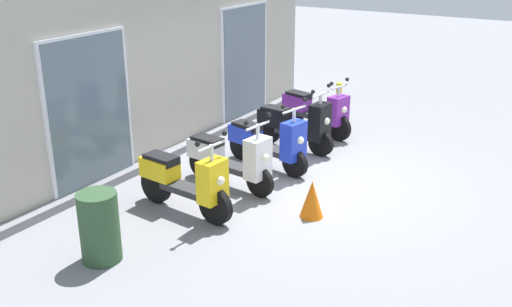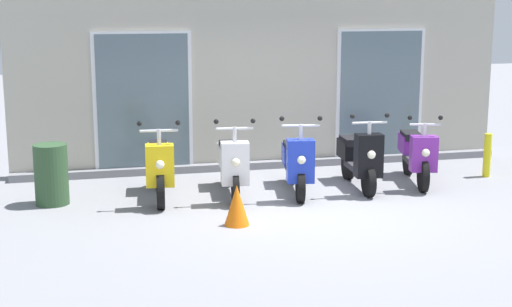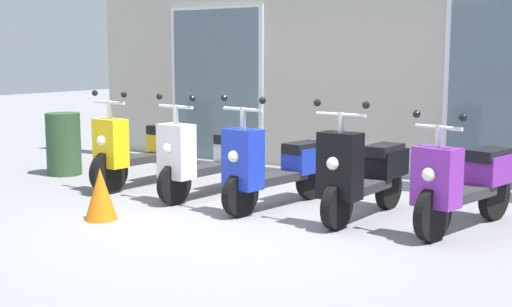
# 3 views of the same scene
# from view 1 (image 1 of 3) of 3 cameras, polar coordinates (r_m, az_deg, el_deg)

# --- Properties ---
(ground_plane) EXTENTS (40.00, 40.00, 0.00)m
(ground_plane) POSITION_cam_1_polar(r_m,az_deg,el_deg) (9.16, 5.75, -2.46)
(ground_plane) COLOR gray
(storefront_facade) EXTENTS (8.31, 0.50, 3.60)m
(storefront_facade) POSITION_cam_1_polar(r_m,az_deg,el_deg) (10.11, -8.27, 9.94)
(storefront_facade) COLOR #B2AD9E
(storefront_facade) RESTS_ON ground_plane
(scooter_yellow) EXTENTS (0.58, 1.61, 1.21)m
(scooter_yellow) POSITION_cam_1_polar(r_m,az_deg,el_deg) (7.90, -6.94, -2.63)
(scooter_yellow) COLOR black
(scooter_yellow) RESTS_ON ground_plane
(scooter_white) EXTENTS (0.58, 1.60, 1.20)m
(scooter_white) POSITION_cam_1_polar(r_m,az_deg,el_deg) (8.66, -2.48, -0.39)
(scooter_white) COLOR black
(scooter_white) RESTS_ON ground_plane
(scooter_blue) EXTENTS (0.67, 1.59, 1.22)m
(scooter_blue) POSITION_cam_1_polar(r_m,az_deg,el_deg) (9.37, 1.22, 1.19)
(scooter_blue) COLOR black
(scooter_blue) RESTS_ON ground_plane
(scooter_black) EXTENTS (0.58, 1.54, 1.21)m
(scooter_black) POSITION_cam_1_polar(r_m,az_deg,el_deg) (10.20, 3.92, 2.88)
(scooter_black) COLOR black
(scooter_black) RESTS_ON ground_plane
(scooter_purple) EXTENTS (0.69, 1.60, 1.14)m
(scooter_purple) POSITION_cam_1_polar(r_m,az_deg,el_deg) (11.08, 5.83, 4.24)
(scooter_purple) COLOR black
(scooter_purple) RESTS_ON ground_plane
(curb_bollard) EXTENTS (0.12, 0.12, 0.70)m
(curb_bollard) POSITION_cam_1_polar(r_m,az_deg,el_deg) (12.28, 8.04, 5.23)
(curb_bollard) COLOR yellow
(curb_bollard) RESTS_ON ground_plane
(traffic_cone) EXTENTS (0.32, 0.32, 0.52)m
(traffic_cone) POSITION_cam_1_polar(r_m,az_deg,el_deg) (7.86, 5.46, -4.42)
(traffic_cone) COLOR orange
(traffic_cone) RESTS_ON ground_plane
(trash_bin) EXTENTS (0.46, 0.46, 0.85)m
(trash_bin) POSITION_cam_1_polar(r_m,az_deg,el_deg) (7.00, -14.99, -6.92)
(trash_bin) COLOR #2D4C2D
(trash_bin) RESTS_ON ground_plane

